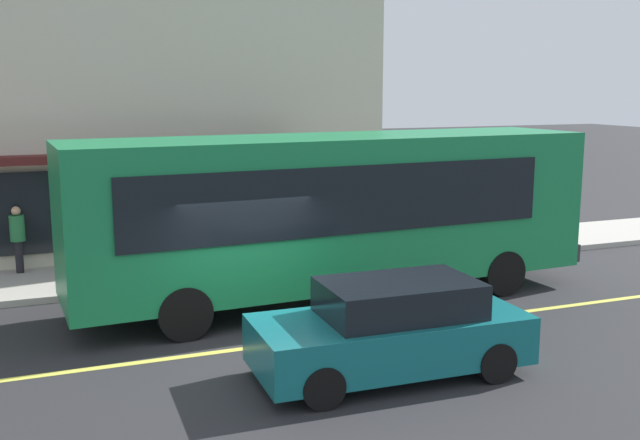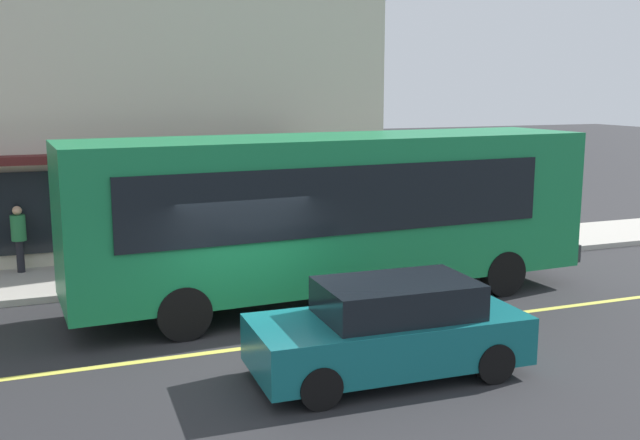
{
  "view_description": "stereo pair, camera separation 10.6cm",
  "coord_description": "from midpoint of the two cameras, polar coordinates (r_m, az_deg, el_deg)",
  "views": [
    {
      "loc": [
        -3.5,
        -11.87,
        4.51
      ],
      "look_at": [
        2.32,
        3.01,
        1.6
      ],
      "focal_mm": 41.42,
      "sensor_mm": 36.0,
      "label": 1
    },
    {
      "loc": [
        -3.4,
        -11.91,
        4.51
      ],
      "look_at": [
        2.32,
        3.01,
        1.6
      ],
      "focal_mm": 41.42,
      "sensor_mm": 36.0,
      "label": 2
    }
  ],
  "objects": [
    {
      "name": "bus",
      "position": [
        15.4,
        1.1,
        0.89
      ],
      "size": [
        11.24,
        3.07,
        3.5
      ],
      "color": "#197F47",
      "rests_on": "ground"
    },
    {
      "name": "ground",
      "position": [
        13.18,
        -4.93,
        -9.73
      ],
      "size": [
        120.0,
        120.0,
        0.0
      ],
      "primitive_type": "plane",
      "color": "#28282B"
    },
    {
      "name": "car_teal",
      "position": [
        11.75,
        5.32,
        -8.43
      ],
      "size": [
        4.35,
        1.95,
        1.52
      ],
      "color": "#14666B",
      "rests_on": "ground"
    },
    {
      "name": "pedestrian_by_curb",
      "position": [
        18.01,
        -4.37,
        -0.58
      ],
      "size": [
        0.34,
        0.34,
        1.62
      ],
      "color": "black",
      "rests_on": "sidewalk"
    },
    {
      "name": "sidewalk",
      "position": [
        18.29,
        -9.86,
        -3.87
      ],
      "size": [
        80.0,
        2.83,
        0.15
      ],
      "primitive_type": "cube",
      "color": "#B2ADA3",
      "rests_on": "ground"
    },
    {
      "name": "traffic_light",
      "position": [
        18.48,
        4.27,
        4.15
      ],
      "size": [
        0.3,
        0.52,
        3.2
      ],
      "color": "#2D2D33",
      "rests_on": "sidewalk"
    },
    {
      "name": "storefront_building",
      "position": [
        23.12,
        -21.66,
        12.19
      ],
      "size": [
        18.21,
        9.17,
        11.12
      ],
      "color": "beige",
      "rests_on": "ground"
    },
    {
      "name": "pedestrian_waiting",
      "position": [
        18.74,
        -22.48,
        -0.96
      ],
      "size": [
        0.34,
        0.34,
        1.59
      ],
      "color": "black",
      "rests_on": "sidewalk"
    },
    {
      "name": "pedestrian_at_corner",
      "position": [
        22.42,
        13.14,
        1.63
      ],
      "size": [
        0.34,
        0.34,
        1.79
      ],
      "color": "black",
      "rests_on": "sidewalk"
    },
    {
      "name": "lane_centre_stripe",
      "position": [
        13.18,
        -4.93,
        -9.71
      ],
      "size": [
        36.0,
        0.16,
        0.01
      ],
      "primitive_type": "cube",
      "color": "#D8D14C",
      "rests_on": "ground"
    }
  ]
}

